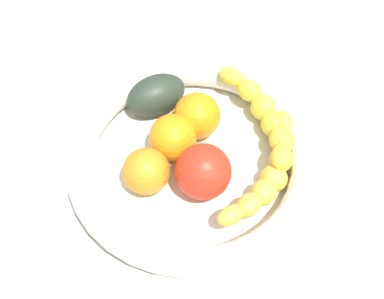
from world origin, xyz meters
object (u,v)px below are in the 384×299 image
at_px(fruit_bowl, 192,158).
at_px(orange_mid_right, 197,116).
at_px(banana_draped_left, 264,115).
at_px(orange_mid_left, 146,171).
at_px(avocado_dark, 156,95).
at_px(banana_draped_right, 269,173).
at_px(orange_front, 173,137).
at_px(tomato_red, 203,172).

xyz_separation_m(fruit_bowl, orange_mid_right, (0.06, 0.01, 0.02)).
bearing_deg(banana_draped_left, orange_mid_left, 134.37).
distance_m(orange_mid_left, avocado_dark, 0.14).
relative_size(orange_mid_left, avocado_dark, 0.68).
bearing_deg(fruit_bowl, orange_mid_right, 6.65).
xyz_separation_m(orange_mid_left, orange_mid_right, (0.11, -0.04, 0.00)).
xyz_separation_m(banana_draped_right, orange_mid_right, (0.07, 0.11, 0.01)).
xyz_separation_m(banana_draped_right, orange_front, (0.02, 0.14, 0.01)).
bearing_deg(tomato_red, fruit_bowl, 33.63).
height_order(banana_draped_left, orange_front, orange_front).
bearing_deg(fruit_bowl, tomato_red, -146.37).
height_order(banana_draped_right, orange_mid_left, orange_mid_left).
bearing_deg(banana_draped_left, orange_front, 121.95).
bearing_deg(fruit_bowl, avocado_dark, 42.18).
xyz_separation_m(banana_draped_left, tomato_red, (-0.12, 0.06, 0.01)).
relative_size(orange_mid_right, avocado_dark, 0.73).
height_order(fruit_bowl, banana_draped_left, banana_draped_left).
bearing_deg(fruit_bowl, orange_mid_left, 134.66).
relative_size(fruit_bowl, tomato_red, 4.62).
bearing_deg(orange_mid_right, avocado_dark, 68.16).
distance_m(banana_draped_left, tomato_red, 0.14).
height_order(orange_mid_left, tomato_red, tomato_red).
height_order(orange_mid_right, avocado_dark, orange_mid_right).
relative_size(banana_draped_left, orange_mid_left, 2.64).
relative_size(orange_front, avocado_dark, 0.71).
xyz_separation_m(fruit_bowl, banana_draped_left, (0.08, -0.09, 0.02)).
distance_m(orange_mid_left, tomato_red, 0.07).
distance_m(orange_mid_right, tomato_red, 0.10).
distance_m(banana_draped_left, avocado_dark, 0.16).
height_order(orange_front, avocado_dark, orange_front).
xyz_separation_m(fruit_bowl, tomato_red, (-0.04, -0.02, 0.03)).
xyz_separation_m(orange_mid_left, avocado_dark, (0.13, 0.03, -0.00)).
height_order(orange_mid_left, avocado_dark, orange_mid_left).
relative_size(orange_mid_left, orange_mid_right, 0.93).
relative_size(banana_draped_left, avocado_dark, 1.80).
relative_size(orange_front, tomato_red, 0.89).
relative_size(tomato_red, avocado_dark, 0.81).
relative_size(fruit_bowl, banana_draped_left, 2.07).
relative_size(banana_draped_right, tomato_red, 2.73).
xyz_separation_m(orange_mid_left, tomato_red, (0.01, -0.07, 0.01)).
height_order(fruit_bowl, tomato_red, tomato_red).
bearing_deg(orange_front, banana_draped_left, -58.05).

